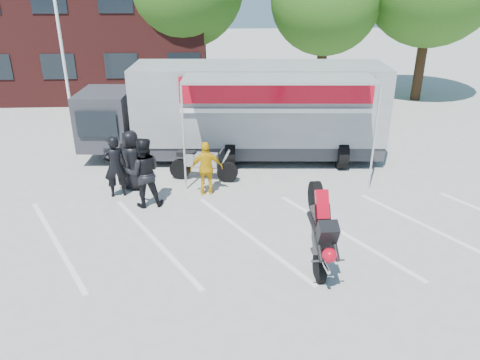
{
  "coord_description": "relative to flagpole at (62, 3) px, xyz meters",
  "views": [
    {
      "loc": [
        -0.65,
        -9.18,
        6.06
      ],
      "look_at": [
        -0.01,
        1.59,
        1.3
      ],
      "focal_mm": 35.0,
      "sensor_mm": 36.0,
      "label": 1
    }
  ],
  "objects": [
    {
      "name": "ground",
      "position": [
        6.24,
        -10.0,
        -5.05
      ],
      "size": [
        100.0,
        100.0,
        0.0
      ],
      "primitive_type": "plane",
      "color": "#A6A6A1",
      "rests_on": "ground"
    },
    {
      "name": "parking_bay_lines",
      "position": [
        6.24,
        -9.0,
        -5.05
      ],
      "size": [
        18.09,
        13.33,
        0.01
      ],
      "primitive_type": "cube",
      "rotation": [
        0.0,
        0.0,
        0.52
      ],
      "color": "white",
      "rests_on": "ground"
    },
    {
      "name": "office_building",
      "position": [
        -3.76,
        8.0,
        -1.55
      ],
      "size": [
        18.0,
        8.0,
        7.0
      ],
      "primitive_type": "cube",
      "color": "#481917",
      "rests_on": "ground"
    },
    {
      "name": "flagpole",
      "position": [
        0.0,
        0.0,
        0.0
      ],
      "size": [
        1.61,
        0.12,
        8.0
      ],
      "color": "white",
      "rests_on": "ground"
    },
    {
      "name": "transporter_truck",
      "position": [
        6.68,
        -3.44,
        -5.05
      ],
      "size": [
        10.64,
        5.62,
        3.29
      ],
      "primitive_type": null,
      "rotation": [
        0.0,
        0.0,
        -0.06
      ],
      "color": "#93969B",
      "rests_on": "ground"
    },
    {
      "name": "parked_motorcycle",
      "position": [
        5.25,
        -5.42,
        -5.05
      ],
      "size": [
        2.36,
        1.22,
        1.18
      ],
      "primitive_type": null,
      "rotation": [
        0.0,
        0.0,
        1.35
      ],
      "color": "silver",
      "rests_on": "ground"
    },
    {
      "name": "stunt_bike_rider",
      "position": [
        7.79,
        -10.2,
        -5.05
      ],
      "size": [
        0.91,
        1.88,
        2.19
      ],
      "primitive_type": null,
      "rotation": [
        0.0,
        0.0,
        0.02
      ],
      "color": "black",
      "rests_on": "ground"
    },
    {
      "name": "spectator_leather_a",
      "position": [
        3.11,
        -5.9,
        -4.13
      ],
      "size": [
        1.06,
        0.9,
        1.85
      ],
      "primitive_type": "imported",
      "rotation": [
        0.0,
        0.0,
        2.73
      ],
      "color": "black",
      "rests_on": "ground"
    },
    {
      "name": "spectator_leather_b",
      "position": [
        2.71,
        -6.39,
        -4.12
      ],
      "size": [
        0.76,
        0.59,
        1.86
      ],
      "primitive_type": "imported",
      "rotation": [
        0.0,
        0.0,
        3.37
      ],
      "color": "black",
      "rests_on": "ground"
    },
    {
      "name": "spectator_leather_c",
      "position": [
        3.63,
        -7.08,
        -4.05
      ],
      "size": [
        1.07,
        0.89,
        2.01
      ],
      "primitive_type": "imported",
      "rotation": [
        0.0,
        0.0,
        3.28
      ],
      "color": "black",
      "rests_on": "ground"
    },
    {
      "name": "spectator_hivis",
      "position": [
        5.36,
        -6.43,
        -4.23
      ],
      "size": [
        1.0,
        0.5,
        1.64
      ],
      "primitive_type": "imported",
      "rotation": [
        0.0,
        0.0,
        3.25
      ],
      "color": "#E7AB0C",
      "rests_on": "ground"
    }
  ]
}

